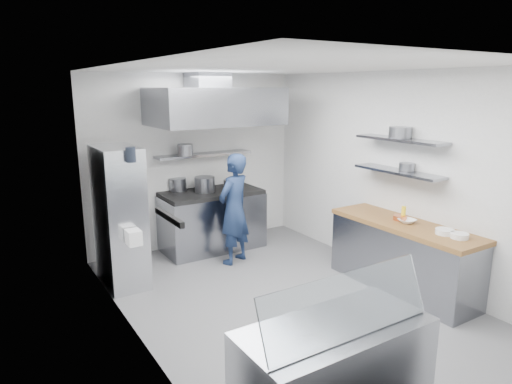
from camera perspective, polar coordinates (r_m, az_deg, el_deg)
floor at (r=5.87m, az=3.19°, el=-13.11°), size 5.00×5.00×0.00m
ceiling at (r=5.28m, az=3.59°, el=15.33°), size 5.00×5.00×0.00m
wall_back at (r=7.55m, az=-7.70°, el=3.86°), size 3.60×2.80×0.02m
wall_front at (r=3.74m, az=26.28°, el=-6.80°), size 3.60×2.80×0.02m
wall_left at (r=4.63m, az=-15.12°, el=-2.26°), size 2.80×5.00×0.02m
wall_right at (r=6.60m, az=16.24°, el=2.14°), size 2.80×5.00×0.02m
gas_range at (r=7.45m, az=-5.50°, el=-3.71°), size 1.60×0.80×0.90m
cooktop at (r=7.32m, az=-5.58°, el=-0.12°), size 1.57×0.78×0.06m
stock_pot_left at (r=7.41m, az=-9.73°, el=0.94°), size 0.27×0.27×0.20m
stock_pot_mid at (r=7.26m, az=-6.43°, el=0.97°), size 0.32×0.32×0.24m
stock_pot_right at (r=7.39m, az=-2.95°, el=0.92°), size 0.29×0.29×0.16m
over_range_shelf at (r=7.43m, az=-6.51°, el=4.68°), size 1.60×0.30×0.04m
shelf_pot_a at (r=7.19m, az=-8.84°, el=5.22°), size 0.24×0.24×0.18m
extractor_hood at (r=6.99m, az=-5.17°, el=10.62°), size 1.90×1.15×0.55m
hood_duct at (r=7.18m, az=-6.07°, el=13.69°), size 0.55×0.55×0.24m
red_firebox at (r=7.07m, az=-16.76°, el=2.97°), size 0.22×0.10×0.26m
chef at (r=6.74m, az=-2.77°, el=-2.13°), size 0.71×0.61×1.65m
wire_rack at (r=6.25m, az=-16.69°, el=-2.95°), size 0.50×0.90×1.85m
rack_bin_a at (r=5.76m, az=-15.06°, el=-5.50°), size 0.16×0.21×0.18m
rack_bin_b at (r=6.05m, az=-16.60°, el=0.20°), size 0.14×0.18×0.16m
rack_jar at (r=5.62m, az=-15.39°, el=4.52°), size 0.12×0.12×0.18m
knife_strip at (r=3.78m, az=-10.82°, el=-3.10°), size 0.04×0.55×0.05m
prep_counter_base at (r=6.24m, az=17.81°, el=-7.92°), size 0.62×2.00×0.84m
prep_counter_top at (r=6.10m, az=18.10°, el=-3.97°), size 0.65×2.04×0.06m
plate_stack_a at (r=5.80m, az=22.54°, el=-4.60°), size 0.22×0.22×0.06m
plate_stack_b at (r=5.71m, az=24.09°, el=-5.01°), size 0.20×0.20×0.06m
copper_pan at (r=6.20m, az=17.56°, el=-3.08°), size 0.17×0.17×0.06m
squeeze_bottle at (r=6.21m, az=17.95°, el=-2.52°), size 0.06×0.06×0.18m
mixing_bowl at (r=6.10m, az=18.37°, el=-3.46°), size 0.21×0.21×0.05m
wall_shelf_lower at (r=6.27m, az=17.35°, el=2.45°), size 0.30×1.30×0.04m
wall_shelf_upper at (r=6.21m, az=17.61°, el=6.26°), size 0.30×1.30×0.04m
shelf_pot_c at (r=6.25m, az=18.31°, el=3.01°), size 0.19×0.19×0.10m
shelf_pot_d at (r=6.25m, az=17.58°, el=7.14°), size 0.29×0.29×0.14m
display_case at (r=3.80m, az=9.64°, el=-21.74°), size 1.50×0.70×0.85m
display_glass at (r=3.40m, az=11.44°, el=-13.66°), size 1.47×0.19×0.42m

